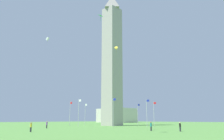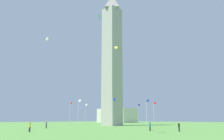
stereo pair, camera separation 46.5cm
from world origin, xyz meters
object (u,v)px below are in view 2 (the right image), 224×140
object	(u,v)px
obelisk_monument	(112,57)
kite_green_diamond	(100,16)
flagpole_e	(138,113)
kite_yellow_delta	(116,49)
flagpole_w	(78,111)
flagpole_nw	(113,111)
distant_building	(117,115)
flagpole_ne	(154,112)
person_purple_shirt	(46,125)
person_black_shirt	(179,127)
flagpole_n	(147,111)
flagpole_sw	(70,112)
person_teal_shirt	(150,126)
flagpole_se	(112,114)
flagpole_s	(85,113)
person_yellow_shirt	(30,127)
kite_white_box	(47,39)

from	to	relation	value
obelisk_monument	kite_green_diamond	xyz separation A→B (m)	(23.91, -28.28, -2.02)
flagpole_e	kite_yellow_delta	xyz separation A→B (m)	(7.29, -20.12, 20.07)
flagpole_w	flagpole_nw	world-z (taller)	same
obelisk_monument	flagpole_e	size ratio (longest dim) A/B	6.04
distant_building	kite_green_diamond	bearing A→B (deg)	-48.83
obelisk_monument	kite_yellow_delta	distance (m)	9.27
obelisk_monument	flagpole_w	world-z (taller)	obelisk_monument
flagpole_nw	flagpole_ne	bearing A→B (deg)	90.00
flagpole_e	kite_green_diamond	xyz separation A→B (m)	(23.85, -42.75, 17.98)
obelisk_monument	person_purple_shirt	xyz separation A→B (m)	(4.46, -27.43, -23.58)
obelisk_monument	flagpole_e	world-z (taller)	obelisk_monument
flagpole_e	distant_building	bearing A→B (deg)	139.63
person_black_shirt	kite_green_diamond	world-z (taller)	kite_green_diamond
flagpole_n	flagpole_sw	distance (m)	26.74
kite_yellow_delta	flagpole_sw	bearing A→B (deg)	-165.33
flagpole_w	person_black_shirt	world-z (taller)	flagpole_w
flagpole_sw	distant_building	distance (m)	81.50
flagpole_n	kite_yellow_delta	bearing A→B (deg)	-141.81
person_teal_shirt	flagpole_se	bearing A→B (deg)	-21.88
flagpole_s	flagpole_sw	xyz separation A→B (m)	(4.24, -10.23, 0.00)
flagpole_e	kite_yellow_delta	distance (m)	29.34
person_purple_shirt	flagpole_ne	bearing A→B (deg)	-6.61
person_black_shirt	person_purple_shirt	distance (m)	31.41
obelisk_monument	person_yellow_shirt	xyz separation A→B (m)	(16.86, -37.74, -23.64)
flagpole_sw	kite_white_box	world-z (taller)	kite_white_box
flagpole_sw	flagpole_se	bearing A→B (deg)	90.00
obelisk_monument	flagpole_nw	size ratio (longest dim) A/B	6.04
flagpole_ne	person_purple_shirt	distance (m)	38.28
kite_yellow_delta	flagpole_nw	bearing A→B (deg)	-57.34
distant_building	person_teal_shirt	bearing A→B (deg)	-44.05
obelisk_monument	flagpole_e	xyz separation A→B (m)	(0.06, 14.47, -20.01)
kite_white_box	distant_building	distance (m)	95.77
flagpole_ne	flagpole_w	bearing A→B (deg)	-112.50
flagpole_w	flagpole_nw	size ratio (longest dim) A/B	1.00
flagpole_n	flagpole_s	distance (m)	28.94
flagpole_e	person_yellow_shirt	xyz separation A→B (m)	(16.80, -52.21, -3.63)
flagpole_se	kite_yellow_delta	bearing A→B (deg)	-42.18
person_yellow_shirt	flagpole_n	bearing A→B (deg)	13.23
person_yellow_shirt	kite_white_box	distance (m)	39.21
kite_white_box	kite_green_diamond	xyz separation A→B (m)	(31.38, -6.23, -4.84)
flagpole_w	kite_yellow_delta	distance (m)	23.11
kite_yellow_delta	distant_building	size ratio (longest dim) A/B	0.09
flagpole_ne	distant_building	distance (m)	79.83
flagpole_n	distant_building	world-z (taller)	distant_building
flagpole_sw	person_teal_shirt	size ratio (longest dim) A/B	4.76
obelisk_monument	flagpole_nw	distance (m)	24.72
kite_yellow_delta	kite_green_diamond	world-z (taller)	kite_yellow_delta
flagpole_n	kite_yellow_delta	xyz separation A→B (m)	(-7.18, -5.65, 20.07)
flagpole_nw	person_yellow_shirt	xyz separation A→B (m)	(6.57, -27.51, -3.63)
person_yellow_shirt	obelisk_monument	bearing A→B (deg)	33.77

